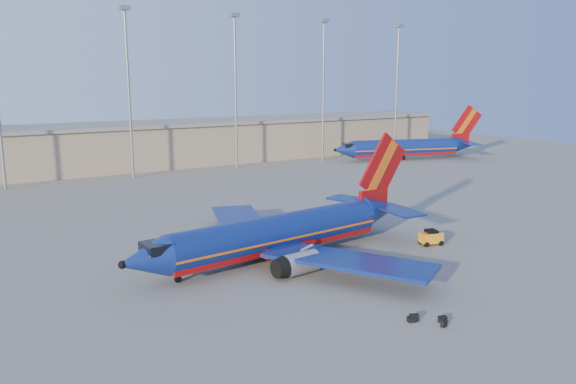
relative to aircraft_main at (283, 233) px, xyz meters
name	(u,v)px	position (x,y,z in m)	size (l,w,h in m)	color
ground	(301,236)	(5.57, 5.46, -2.40)	(220.00, 220.00, 0.00)	slate
terminal_building	(188,142)	(15.57, 63.46, 1.91)	(122.00, 16.00, 8.50)	gray
light_mast_row	(184,75)	(10.57, 51.46, 15.15)	(101.60, 1.60, 28.65)	gray
aircraft_main	(283,233)	(0.00, 0.00, 0.00)	(33.20, 31.79, 11.25)	navy
aircraft_second	(408,147)	(56.73, 43.14, 0.22)	(32.86, 16.64, 11.44)	navy
baggage_tug	(431,237)	(15.13, -4.50, -1.56)	(2.51, 1.86, 1.62)	orange
luggage_pile	(426,320)	(0.94, -17.95, -2.18)	(2.50, 2.27, 0.51)	black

